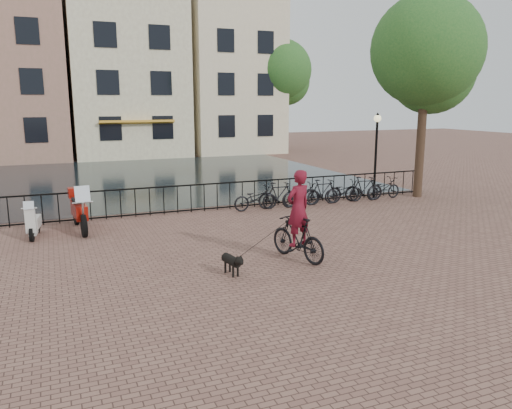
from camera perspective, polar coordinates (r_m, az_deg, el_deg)
name	(u,v)px	position (r m, az deg, el deg)	size (l,w,h in m)	color
ground	(307,282)	(11.38, 5.84, -8.78)	(100.00, 100.00, 0.00)	brown
canal_water	(155,177)	(27.44, -11.48, 3.14)	(20.00, 20.00, 0.00)	black
railing	(204,198)	(18.43, -5.94, 0.79)	(20.00, 0.05, 1.02)	black
canal_house_left	(6,65)	(39.51, -26.70, 14.01)	(7.50, 9.00, 12.80)	#8A6650
canal_house_mid	(125,75)	(39.81, -14.75, 14.10)	(8.00, 9.50, 11.80)	#BDB08F
canal_house_right	(226,68)	(41.73, -3.47, 15.35)	(7.00, 9.00, 13.30)	beige
tree_near_right	(427,51)	(22.05, 18.93, 16.31)	(4.48, 4.48, 8.24)	black
tree_far_right	(281,70)	(40.25, 2.87, 15.07)	(4.76, 4.76, 8.76)	black
lamp_post	(376,141)	(21.01, 13.60, 7.03)	(0.30, 0.30, 3.45)	black
cyclist	(298,221)	(12.61, 4.83, -1.84)	(1.08, 2.05, 2.70)	black
dog	(231,263)	(11.70, -2.83, -6.71)	(0.41, 0.85, 0.55)	black
motorcycle	(79,206)	(16.43, -19.59, -0.13)	(0.71, 2.27, 1.59)	#9B140B
scooter	(34,217)	(16.18, -24.08, -1.31)	(0.55, 1.36, 1.22)	beige
parked_bike_0	(256,198)	(18.47, -0.04, 0.71)	(0.60, 1.72, 0.90)	black
parked_bike_1	(279,195)	(18.83, 2.63, 1.07)	(0.47, 1.66, 1.00)	black
parked_bike_2	(301,195)	(19.26, 5.19, 1.12)	(0.60, 1.72, 0.90)	black
parked_bike_3	(323,192)	(19.70, 7.65, 1.45)	(0.47, 1.66, 1.00)	black
parked_bike_4	(344,191)	(20.20, 9.98, 1.48)	(0.60, 1.72, 0.90)	black
parked_bike_5	(364,189)	(20.71, 12.21, 1.78)	(0.47, 1.66, 1.00)	black
parked_bike_6	(383,188)	(21.26, 14.32, 1.80)	(0.60, 1.72, 0.90)	black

